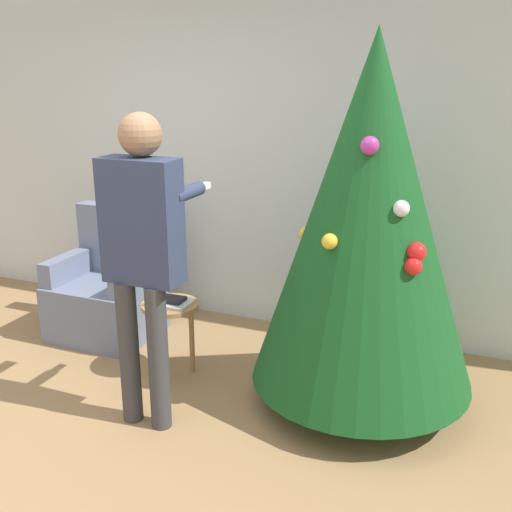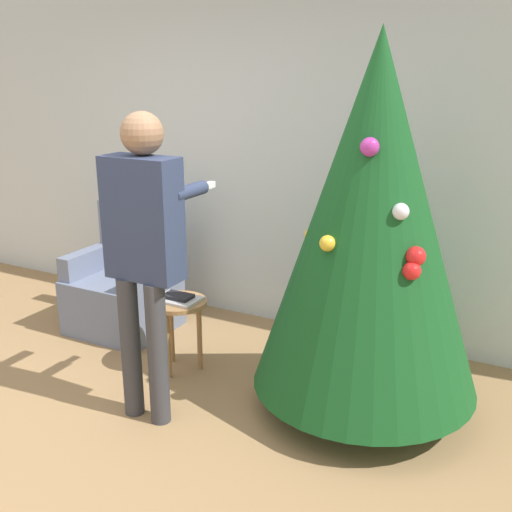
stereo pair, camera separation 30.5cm
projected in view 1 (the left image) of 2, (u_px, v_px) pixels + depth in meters
The scene contains 8 objects.
ground_plane at pixel (68, 464), 3.22m from camera, with size 14.00×14.00×0.00m, color #99754C.
wall_back at pixel (236, 158), 4.78m from camera, with size 8.00×0.06×2.70m.
christmas_tree at pixel (368, 216), 3.47m from camera, with size 1.36×1.36×2.26m.
armchair at pixel (109, 292), 4.74m from camera, with size 0.75×0.68×1.00m.
person_standing at pixel (143, 243), 3.33m from camera, with size 0.45×0.57×1.82m.
side_stool at pixel (171, 316), 4.07m from camera, with size 0.39×0.39×0.52m.
laptop at pixel (170, 302), 4.04m from camera, with size 0.30×0.21×0.02m.
book at pixel (170, 299), 4.03m from camera, with size 0.20×0.13×0.02m.
Camera 1 is at (1.98, -2.14, 2.04)m, focal length 42.00 mm.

